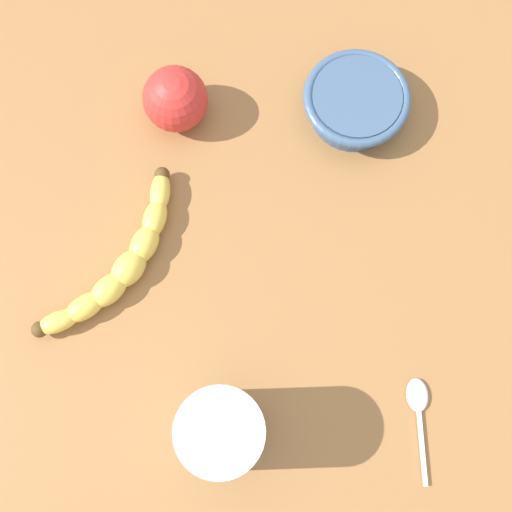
{
  "coord_description": "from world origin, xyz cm",
  "views": [
    {
      "loc": [
        -2.42,
        -15.85,
        75.29
      ],
      "look_at": [
        1.53,
        1.34,
        5.0
      ],
      "focal_mm": 45.5,
      "sensor_mm": 36.0,
      "label": 1
    }
  ],
  "objects_px": {
    "smoothie_glass": "(222,431)",
    "banana": "(121,263)",
    "teaspoon": "(418,402)",
    "ceramic_bowl": "(356,102)",
    "apple_fruit": "(175,99)"
  },
  "relations": [
    {
      "from": "ceramic_bowl",
      "to": "apple_fruit",
      "type": "bearing_deg",
      "value": 167.77
    },
    {
      "from": "banana",
      "to": "teaspoon",
      "type": "distance_m",
      "value": 0.36
    },
    {
      "from": "apple_fruit",
      "to": "teaspoon",
      "type": "xyz_separation_m",
      "value": [
        0.19,
        -0.39,
        -0.03
      ]
    },
    {
      "from": "banana",
      "to": "smoothie_glass",
      "type": "height_order",
      "value": "smoothie_glass"
    },
    {
      "from": "smoothie_glass",
      "to": "banana",
      "type": "bearing_deg",
      "value": 110.11
    },
    {
      "from": "apple_fruit",
      "to": "ceramic_bowl",
      "type": "bearing_deg",
      "value": -12.23
    },
    {
      "from": "banana",
      "to": "ceramic_bowl",
      "type": "distance_m",
      "value": 0.33
    },
    {
      "from": "smoothie_glass",
      "to": "ceramic_bowl",
      "type": "xyz_separation_m",
      "value": [
        0.23,
        0.33,
        -0.03
      ]
    },
    {
      "from": "smoothie_glass",
      "to": "teaspoon",
      "type": "bearing_deg",
      "value": -4.79
    },
    {
      "from": "smoothie_glass",
      "to": "apple_fruit",
      "type": "xyz_separation_m",
      "value": [
        0.02,
        0.38,
        -0.02
      ]
    },
    {
      "from": "apple_fruit",
      "to": "teaspoon",
      "type": "bearing_deg",
      "value": -64.72
    },
    {
      "from": "ceramic_bowl",
      "to": "smoothie_glass",
      "type": "bearing_deg",
      "value": -124.87
    },
    {
      "from": "banana",
      "to": "apple_fruit",
      "type": "relative_size",
      "value": 2.43
    },
    {
      "from": "smoothie_glass",
      "to": "teaspoon",
      "type": "distance_m",
      "value": 0.22
    },
    {
      "from": "banana",
      "to": "ceramic_bowl",
      "type": "height_order",
      "value": "ceramic_bowl"
    }
  ]
}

